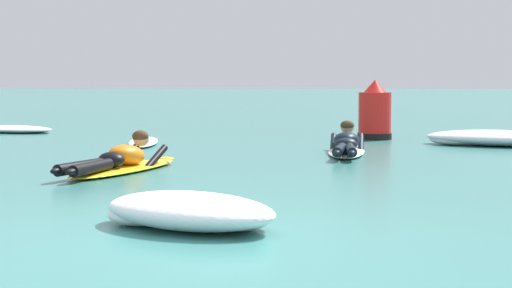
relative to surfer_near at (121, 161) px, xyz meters
name	(u,v)px	position (x,y,z in m)	size (l,w,h in m)	color
ground_plane	(281,137)	(1.61, 5.83, -0.13)	(120.00, 120.00, 0.00)	#387A75
surfer_near	(121,161)	(0.00, 0.00, 0.00)	(1.22, 2.60, 0.54)	yellow
surfer_far	(346,145)	(2.84, 2.57, 0.01)	(0.64, 2.60, 0.53)	white
drifting_surfboard	(144,142)	(-0.72, 4.18, -0.10)	(0.92, 2.33, 0.16)	silver
whitewater_front	(190,212)	(1.53, -3.64, 0.00)	(1.69, 1.35, 0.29)	white
whitewater_mid_right	(12,129)	(-4.16, 6.65, -0.06)	(2.07, 1.30, 0.15)	white
whitewater_back	(497,138)	(5.45, 4.36, 0.00)	(2.59, 1.70, 0.27)	white
channel_marker_buoy	(375,115)	(3.42, 5.54, 0.33)	(0.65, 0.65, 1.13)	red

